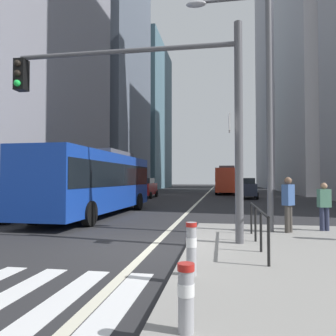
{
  "coord_description": "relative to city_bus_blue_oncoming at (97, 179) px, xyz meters",
  "views": [
    {
      "loc": [
        1.9,
        -8.67,
        1.87
      ],
      "look_at": [
        -3.29,
        22.44,
        2.92
      ],
      "focal_mm": 34.74,
      "sensor_mm": 36.0,
      "label": 1
    }
  ],
  "objects": [
    {
      "name": "traffic_signal_gantry",
      "position": [
        4.44,
        -6.73,
        2.31
      ],
      "size": [
        6.75,
        0.65,
        6.0
      ],
      "color": "#515156",
      "rests_on": "median_island"
    },
    {
      "name": "crosswalk_stripes",
      "position": [
        3.37,
        -10.96,
        -1.83
      ],
      "size": [
        8.55,
        3.2,
        0.01
      ],
      "color": "silver",
      "rests_on": "ground"
    },
    {
      "name": "sedan_white_oncoming",
      "position": [
        -3.28,
        -2.09,
        -0.85
      ],
      "size": [
        2.16,
        4.36,
        1.94
      ],
      "color": "silver",
      "rests_on": "ground"
    },
    {
      "name": "bollard_front",
      "position": [
        5.86,
        -11.96,
        -1.26
      ],
      "size": [
        0.2,
        0.2,
        0.77
      ],
      "color": "#99999E",
      "rests_on": "median_island"
    },
    {
      "name": "pedestrian_walking",
      "position": [
        8.36,
        -4.69,
        -0.69
      ],
      "size": [
        0.43,
        0.44,
        1.78
      ],
      "color": "#423D38",
      "rests_on": "median_island"
    },
    {
      "name": "city_bus_red_receding",
      "position": [
        6.89,
        26.21,
        0.0
      ],
      "size": [
        2.88,
        11.45,
        3.4
      ],
      "color": "red",
      "rests_on": "ground"
    },
    {
      "name": "car_oncoming_mid",
      "position": [
        -1.32,
        15.78,
        -0.85
      ],
      "size": [
        2.08,
        4.38,
        1.94
      ],
      "color": "maroon",
      "rests_on": "ground"
    },
    {
      "name": "pedestrian_far",
      "position": [
        9.61,
        -4.13,
        -0.81
      ],
      "size": [
        0.42,
        0.31,
        1.59
      ],
      "color": "#2D334C",
      "rests_on": "median_island"
    },
    {
      "name": "pedestrian_railing",
      "position": [
        7.17,
        -7.04,
        -0.97
      ],
      "size": [
        0.06,
        3.91,
        0.98
      ],
      "color": "black",
      "rests_on": "median_island"
    },
    {
      "name": "ground_plane",
      "position": [
        4.37,
        13.04,
        -1.84
      ],
      "size": [
        160.0,
        160.0,
        0.0
      ],
      "primitive_type": "plane",
      "color": "#28282B"
    },
    {
      "name": "city_bus_blue_oncoming",
      "position": [
        0.0,
        0.0,
        0.0
      ],
      "size": [
        2.88,
        10.94,
        3.4
      ],
      "color": "#14389E",
      "rests_on": "ground"
    },
    {
      "name": "street_lamp_post",
      "position": [
        7.82,
        -4.6,
        3.45
      ],
      "size": [
        5.5,
        0.32,
        8.0
      ],
      "color": "#56565B",
      "rests_on": "median_island"
    },
    {
      "name": "bollard_left",
      "position": [
        5.72,
        -9.8,
        -1.16
      ],
      "size": [
        0.2,
        0.2,
        0.94
      ],
      "color": "#99999E",
      "rests_on": "median_island"
    },
    {
      "name": "lane_centre_line",
      "position": [
        4.37,
        23.04,
        -1.83
      ],
      "size": [
        0.2,
        80.0,
        0.01
      ],
      "primitive_type": "cube",
      "color": "beige",
      "rests_on": "ground"
    },
    {
      "name": "office_tower_left_far",
      "position": [
        -11.63,
        47.69,
        12.5
      ],
      "size": [
        13.32,
        18.75,
        28.67
      ],
      "primitive_type": "cube",
      "color": "slate",
      "rests_on": "ground"
    },
    {
      "name": "office_tower_left_mid",
      "position": [
        -11.63,
        26.82,
        18.97
      ],
      "size": [
        13.26,
        16.19,
        41.62
      ],
      "primitive_type": "cube",
      "color": "slate",
      "rests_on": "ground"
    },
    {
      "name": "office_tower_right_far",
      "position": [
        21.37,
        55.98,
        23.33
      ],
      "size": [
        13.49,
        22.53,
        50.33
      ],
      "primitive_type": "cube",
      "color": "gray",
      "rests_on": "ground"
    },
    {
      "name": "car_receding_near",
      "position": [
        8.53,
        16.12,
        -0.85
      ],
      "size": [
        2.18,
        4.55,
        1.94
      ],
      "color": "#232838",
      "rests_on": "ground"
    }
  ]
}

